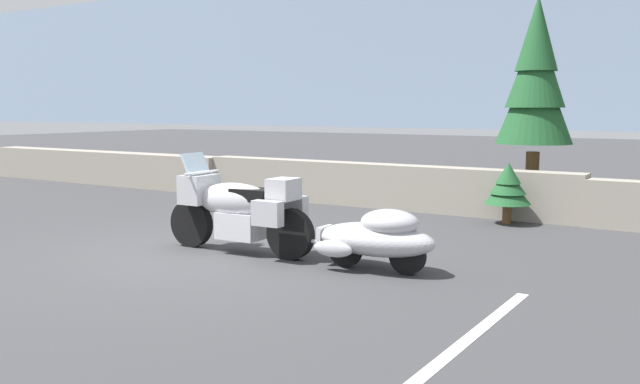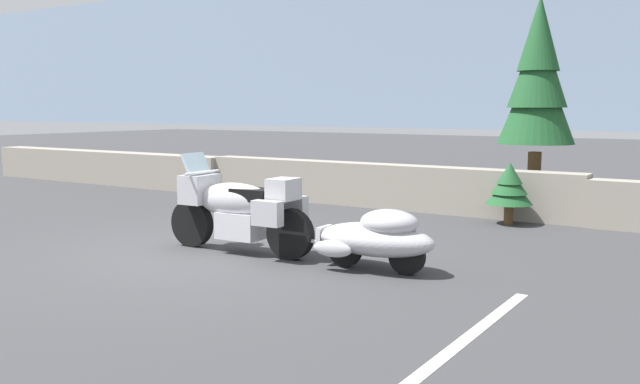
{
  "view_description": "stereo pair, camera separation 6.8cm",
  "coord_description": "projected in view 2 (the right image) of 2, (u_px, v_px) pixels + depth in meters",
  "views": [
    {
      "loc": [
        6.22,
        -6.71,
        1.94
      ],
      "look_at": [
        1.49,
        0.77,
        0.85
      ],
      "focal_mm": 38.05,
      "sensor_mm": 36.0,
      "label": 1
    },
    {
      "loc": [
        6.28,
        -6.68,
        1.94
      ],
      "look_at": [
        1.49,
        0.77,
        0.85
      ],
      "focal_mm": 38.05,
      "sensor_mm": 36.0,
      "label": 2
    }
  ],
  "objects": [
    {
      "name": "ground_plane",
      "position": [
        197.0,
        253.0,
        9.18
      ],
      "size": [
        80.0,
        80.0,
        0.0
      ],
      "primitive_type": "plane",
      "color": "#38383A"
    },
    {
      "name": "stone_guard_wall",
      "position": [
        335.0,
        183.0,
        13.87
      ],
      "size": [
        24.0,
        0.62,
        0.86
      ],
      "color": "gray",
      "rests_on": "ground"
    },
    {
      "name": "touring_motorcycle",
      "position": [
        238.0,
        207.0,
        9.13
      ],
      "size": [
        2.31,
        0.79,
        1.33
      ],
      "color": "black",
      "rests_on": "ground"
    },
    {
      "name": "car_shaped_trailer",
      "position": [
        376.0,
        237.0,
        8.12
      ],
      "size": [
        2.21,
        0.8,
        0.76
      ],
      "color": "black",
      "rests_on": "ground"
    },
    {
      "name": "pine_tree_secondary",
      "position": [
        538.0,
        78.0,
        12.3
      ],
      "size": [
        1.38,
        1.38,
        3.98
      ],
      "color": "brown",
      "rests_on": "ground"
    },
    {
      "name": "pine_sapling_near",
      "position": [
        509.0,
        186.0,
        11.37
      ],
      "size": [
        0.78,
        0.78,
        1.05
      ],
      "color": "brown",
      "rests_on": "ground"
    },
    {
      "name": "parking_stripe_marker",
      "position": [
        459.0,
        344.0,
        5.61
      ],
      "size": [
        0.12,
        3.6,
        0.01
      ],
      "primitive_type": "cube",
      "color": "silver",
      "rests_on": "ground"
    }
  ]
}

